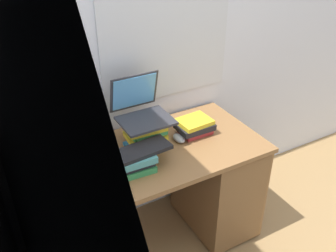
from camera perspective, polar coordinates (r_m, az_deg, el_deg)
ground_plane at (r=2.78m, az=-1.14°, el=-16.50°), size 6.00×6.00×0.00m
wall_back at (r=2.35m, az=-5.98°, el=12.18°), size 6.00×0.06×2.60m
desk at (r=2.60m, az=5.26°, el=-8.13°), size 1.27×0.68×0.76m
book_stack_tall at (r=2.27m, az=-3.37°, el=-1.07°), size 0.25×0.20×0.17m
book_stack_keyboard_riser at (r=2.10m, az=-4.97°, el=-5.41°), size 0.21×0.19×0.10m
book_stack_side at (r=2.41m, az=4.04°, el=-0.04°), size 0.22×0.17×0.10m
laptop at (r=2.25m, az=-4.08°, el=2.66°), size 0.30×0.31×0.25m
keyboard at (r=2.06m, az=-5.11°, el=-4.02°), size 0.43×0.17×0.02m
computer_mouse at (r=2.35m, az=1.64°, el=-1.85°), size 0.06×0.10×0.04m
mug at (r=2.18m, az=-11.18°, el=-4.70°), size 0.11×0.08×0.09m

